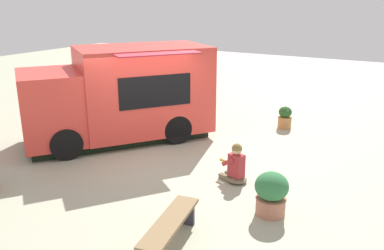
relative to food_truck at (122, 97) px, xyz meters
name	(u,v)px	position (x,y,z in m)	size (l,w,h in m)	color
ground_plane	(153,155)	(0.60, 1.45, -1.24)	(40.00, 40.00, 0.00)	#ACAF93
food_truck	(122,97)	(0.00, 0.00, 0.00)	(5.33, 4.77, 2.60)	#E64037
person_customer	(235,166)	(1.00, 3.93, -0.89)	(0.57, 0.78, 0.89)	#74624B
planter_flowering_near	(285,117)	(-3.31, 3.66, -0.91)	(0.44, 0.44, 0.68)	#BA8148
planter_flowering_side	(271,193)	(1.96, 5.09, -0.81)	(0.63, 0.63, 0.83)	#B57258
plaza_bench	(170,226)	(3.73, 4.02, -0.90)	(1.76, 0.71, 0.45)	olive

